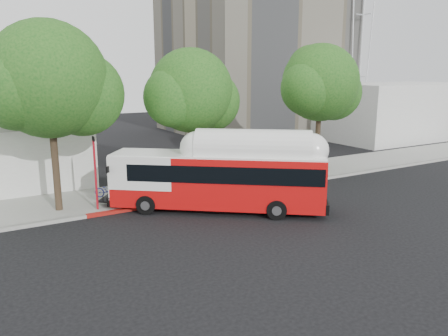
% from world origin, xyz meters
% --- Properties ---
extents(ground, '(120.00, 120.00, 0.00)m').
position_xyz_m(ground, '(0.00, 0.00, 0.00)').
color(ground, black).
rests_on(ground, ground).
extents(sidewalk, '(60.00, 5.00, 0.15)m').
position_xyz_m(sidewalk, '(0.00, 6.50, 0.07)').
color(sidewalk, gray).
rests_on(sidewalk, ground).
extents(curb_strip, '(60.00, 0.30, 0.15)m').
position_xyz_m(curb_strip, '(0.00, 3.90, 0.07)').
color(curb_strip, gray).
rests_on(curb_strip, ground).
extents(red_curb_segment, '(10.00, 0.32, 0.16)m').
position_xyz_m(red_curb_segment, '(-3.00, 3.90, 0.08)').
color(red_curb_segment, maroon).
rests_on(red_curb_segment, ground).
extents(street_tree_left, '(6.67, 5.80, 9.74)m').
position_xyz_m(street_tree_left, '(-8.53, 5.56, 6.60)').
color(street_tree_left, '#2D2116').
rests_on(street_tree_left, ground).
extents(street_tree_mid, '(5.75, 5.00, 8.62)m').
position_xyz_m(street_tree_mid, '(-0.59, 6.06, 5.91)').
color(street_tree_mid, '#2D2116').
rests_on(street_tree_mid, ground).
extents(street_tree_right, '(6.21, 5.40, 9.18)m').
position_xyz_m(street_tree_right, '(9.44, 5.86, 6.26)').
color(street_tree_right, '#2D2116').
rests_on(street_tree_right, ground).
extents(horizon_block, '(20.00, 12.00, 6.00)m').
position_xyz_m(horizon_block, '(30.00, 16.00, 3.00)').
color(horizon_block, silver).
rests_on(horizon_block, ground).
extents(transit_bus, '(10.63, 8.84, 3.50)m').
position_xyz_m(transit_bus, '(-1.60, 1.55, 1.64)').
color(transit_bus, red).
rests_on(transit_bus, ground).
extents(signal_pole, '(0.11, 0.38, 4.00)m').
position_xyz_m(signal_pole, '(-7.24, 4.56, 2.05)').
color(signal_pole, red).
rests_on(signal_pole, ground).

